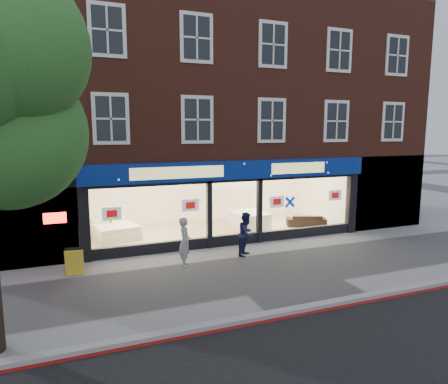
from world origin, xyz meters
TOP-DOWN VIEW (x-y plane):
  - ground at (0.00, 0.00)m, footprint 120.00×120.00m
  - kerb_line at (0.00, -3.10)m, footprint 60.00×0.10m
  - kerb_stone at (0.00, -2.90)m, footprint 60.00×0.25m
  - showroom_floor at (0.00, 5.25)m, footprint 11.00×4.50m
  - building at (-0.02, 6.93)m, footprint 19.00×8.26m
  - display_bed at (-4.32, 5.51)m, footprint 2.04×2.33m
  - bedside_table at (-4.40, 5.67)m, footprint 0.49×0.49m
  - mattress_stack at (1.60, 5.17)m, footprint 1.41×1.76m
  - sofa at (4.11, 4.37)m, footprint 1.89×1.30m
  - a_board at (-5.89, 1.77)m, footprint 0.58×0.39m
  - pedestrian_grey at (-2.49, 1.35)m, footprint 0.47×0.65m
  - pedestrian_blue at (-0.13, 1.67)m, footprint 0.96×0.96m

SIDE VIEW (x-z plane):
  - ground at x=0.00m, z-range 0.00..0.00m
  - kerb_line at x=0.00m, z-range 0.00..0.01m
  - showroom_floor at x=0.00m, z-range 0.00..0.10m
  - kerb_stone at x=0.00m, z-range 0.00..0.12m
  - sofa at x=4.11m, z-range 0.10..0.61m
  - bedside_table at x=-4.40m, z-range 0.10..0.65m
  - display_bed at x=-4.32m, z-range -0.15..1.00m
  - a_board at x=-5.89m, z-range 0.00..0.85m
  - mattress_stack at x=1.60m, z-range 0.10..0.78m
  - pedestrian_blue at x=-0.13m, z-range 0.00..1.57m
  - pedestrian_grey at x=-2.49m, z-range 0.00..1.63m
  - building at x=-0.02m, z-range 1.52..11.82m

